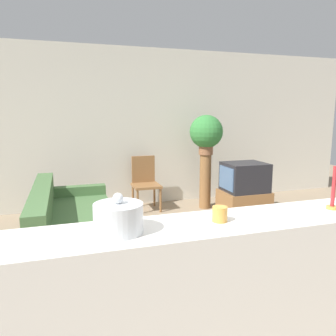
% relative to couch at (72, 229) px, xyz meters
% --- Properties ---
extents(ground_plane, '(14.00, 14.00, 0.00)m').
position_rel_couch_xyz_m(ground_plane, '(0.91, -1.60, -0.28)').
color(ground_plane, gray).
extents(wall_back, '(9.00, 0.06, 2.70)m').
position_rel_couch_xyz_m(wall_back, '(0.91, 1.83, 1.07)').
color(wall_back, beige).
rests_on(wall_back, ground_plane).
extents(couch, '(0.91, 2.05, 0.78)m').
position_rel_couch_xyz_m(couch, '(0.00, 0.00, 0.00)').
color(couch, '#476B3D').
rests_on(couch, ground_plane).
extents(tv_stand, '(0.71, 0.57, 0.40)m').
position_rel_couch_xyz_m(tv_stand, '(2.60, 0.59, -0.08)').
color(tv_stand, olive).
rests_on(tv_stand, ground_plane).
extents(television, '(0.64, 0.53, 0.44)m').
position_rel_couch_xyz_m(television, '(2.60, 0.59, 0.35)').
color(television, '#232328').
rests_on(television, tv_stand).
extents(wooden_chair, '(0.44, 0.44, 0.89)m').
position_rel_couch_xyz_m(wooden_chair, '(1.22, 1.45, 0.21)').
color(wooden_chair, olive).
rests_on(wooden_chair, ground_plane).
extents(plant_stand, '(0.19, 0.19, 0.92)m').
position_rel_couch_xyz_m(plant_stand, '(2.21, 1.20, 0.18)').
color(plant_stand, olive).
rests_on(plant_stand, ground_plane).
extents(potted_plant, '(0.55, 0.55, 0.66)m').
position_rel_couch_xyz_m(potted_plant, '(2.21, 1.20, 1.01)').
color(potted_plant, '#8E5B3D').
rests_on(potted_plant, plant_stand).
extents(foreground_counter, '(2.73, 0.44, 1.00)m').
position_rel_couch_xyz_m(foreground_counter, '(0.91, -2.18, 0.22)').
color(foreground_counter, white).
rests_on(foreground_counter, ground_plane).
extents(decorative_bowl, '(0.26, 0.26, 0.21)m').
position_rel_couch_xyz_m(decorative_bowl, '(0.21, -2.18, 0.80)').
color(decorative_bowl, silver).
rests_on(decorative_bowl, foreground_counter).
extents(candle_jar, '(0.09, 0.09, 0.09)m').
position_rel_couch_xyz_m(candle_jar, '(0.78, -2.18, 0.77)').
color(candle_jar, gold).
rests_on(candle_jar, foreground_counter).
extents(candlestick, '(0.07, 0.07, 0.28)m').
position_rel_couch_xyz_m(candlestick, '(1.58, -2.18, 0.82)').
color(candlestick, '#B7933D').
rests_on(candlestick, foreground_counter).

